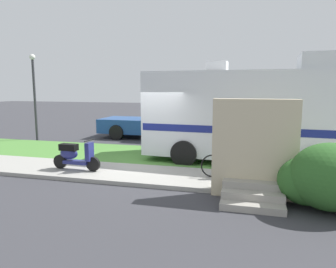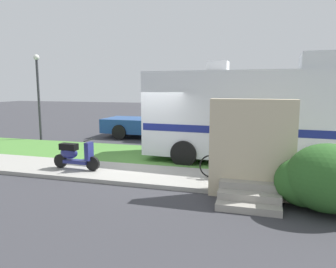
{
  "view_description": "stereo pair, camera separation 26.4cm",
  "coord_description": "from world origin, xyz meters",
  "px_view_note": "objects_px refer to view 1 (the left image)",
  "views": [
    {
      "loc": [
        3.47,
        -9.99,
        2.69
      ],
      "look_at": [
        0.73,
        0.3,
        1.1
      ],
      "focal_mm": 34.14,
      "sensor_mm": 36.0,
      "label": 1
    },
    {
      "loc": [
        3.73,
        -9.92,
        2.69
      ],
      "look_at": [
        0.73,
        0.3,
        1.1
      ],
      "focal_mm": 34.14,
      "sensor_mm": 36.0,
      "label": 2
    }
  ],
  "objects_px": {
    "bottle_green": "(237,179)",
    "bicycle": "(232,165)",
    "motorhome_rv": "(249,113)",
    "scooter": "(74,155)",
    "pickup_truck_near": "(163,120)",
    "street_lamp_post": "(34,89)"
  },
  "relations": [
    {
      "from": "bicycle",
      "to": "pickup_truck_near",
      "type": "height_order",
      "value": "pickup_truck_near"
    },
    {
      "from": "pickup_truck_near",
      "to": "scooter",
      "type": "bearing_deg",
      "value": -96.63
    },
    {
      "from": "motorhome_rv",
      "to": "scooter",
      "type": "bearing_deg",
      "value": -151.62
    },
    {
      "from": "scooter",
      "to": "bottle_green",
      "type": "bearing_deg",
      "value": -0.87
    },
    {
      "from": "bicycle",
      "to": "scooter",
      "type": "bearing_deg",
      "value": -176.31
    },
    {
      "from": "bicycle",
      "to": "bottle_green",
      "type": "relative_size",
      "value": 6.92
    },
    {
      "from": "pickup_truck_near",
      "to": "bottle_green",
      "type": "distance_m",
      "value": 8.4
    },
    {
      "from": "bicycle",
      "to": "pickup_truck_near",
      "type": "relative_size",
      "value": 0.32
    },
    {
      "from": "motorhome_rv",
      "to": "street_lamp_post",
      "type": "height_order",
      "value": "street_lamp_post"
    },
    {
      "from": "bicycle",
      "to": "street_lamp_post",
      "type": "distance_m",
      "value": 11.15
    },
    {
      "from": "bottle_green",
      "to": "street_lamp_post",
      "type": "bearing_deg",
      "value": 153.42
    },
    {
      "from": "motorhome_rv",
      "to": "bicycle",
      "type": "bearing_deg",
      "value": -98.79
    },
    {
      "from": "bicycle",
      "to": "pickup_truck_near",
      "type": "distance_m",
      "value": 7.95
    },
    {
      "from": "scooter",
      "to": "bicycle",
      "type": "bearing_deg",
      "value": 3.69
    },
    {
      "from": "scooter",
      "to": "bicycle",
      "type": "xyz_separation_m",
      "value": [
        4.78,
        0.31,
        -0.08
      ]
    },
    {
      "from": "motorhome_rv",
      "to": "street_lamp_post",
      "type": "xyz_separation_m",
      "value": [
        -10.29,
        2.18,
        0.81
      ]
    },
    {
      "from": "bicycle",
      "to": "street_lamp_post",
      "type": "relative_size",
      "value": 0.41
    },
    {
      "from": "bottle_green",
      "to": "bicycle",
      "type": "bearing_deg",
      "value": 115.06
    },
    {
      "from": "street_lamp_post",
      "to": "bicycle",
      "type": "bearing_deg",
      "value": -25.2
    },
    {
      "from": "scooter",
      "to": "pickup_truck_near",
      "type": "height_order",
      "value": "pickup_truck_near"
    },
    {
      "from": "bicycle",
      "to": "motorhome_rv",
      "type": "bearing_deg",
      "value": 81.21
    },
    {
      "from": "bicycle",
      "to": "bottle_green",
      "type": "height_order",
      "value": "bicycle"
    }
  ]
}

